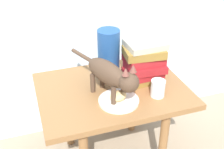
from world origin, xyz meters
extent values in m
cube|color=olive|center=(0.00, 0.00, 0.49)|extent=(0.75, 0.56, 0.03)
cylinder|color=olive|center=(0.21, -0.21, 0.24)|extent=(0.04, 0.04, 0.47)
cylinder|color=olive|center=(-0.21, 0.21, 0.24)|extent=(0.04, 0.04, 0.47)
cylinder|color=olive|center=(0.21, 0.21, 0.24)|extent=(0.04, 0.04, 0.47)
cylinder|color=silver|center=(-0.01, -0.13, 0.51)|extent=(0.19, 0.19, 0.01)
ellipsoid|color=#E0BC7A|center=(-0.01, -0.13, 0.54)|extent=(0.08, 0.07, 0.05)
cylinder|color=#4C3828|center=(0.01, -0.12, 0.55)|extent=(0.02, 0.02, 0.10)
cylinder|color=#4C3828|center=(-0.04, -0.15, 0.55)|extent=(0.02, 0.02, 0.10)
cylinder|color=#4C3828|center=(-0.05, 0.02, 0.55)|extent=(0.02, 0.02, 0.10)
cylinder|color=#4C3828|center=(-0.10, 0.00, 0.55)|extent=(0.02, 0.02, 0.10)
ellipsoid|color=#4C3828|center=(-0.05, -0.06, 0.64)|extent=(0.18, 0.27, 0.11)
sphere|color=#4C3828|center=(0.01, -0.20, 0.65)|extent=(0.09, 0.09, 0.09)
cone|color=brown|center=(0.03, -0.19, 0.72)|extent=(0.03, 0.03, 0.03)
cone|color=brown|center=(-0.01, -0.21, 0.72)|extent=(0.03, 0.03, 0.03)
cylinder|color=#4C3828|center=(-0.12, 0.13, 0.65)|extent=(0.08, 0.16, 0.02)
cube|color=olive|center=(0.17, 0.02, 0.52)|extent=(0.20, 0.16, 0.03)
cube|color=maroon|center=(0.18, 0.02, 0.55)|extent=(0.20, 0.15, 0.03)
cube|color=maroon|center=(0.18, 0.01, 0.59)|extent=(0.21, 0.16, 0.04)
cube|color=maroon|center=(0.18, 0.03, 0.63)|extent=(0.19, 0.14, 0.04)
cube|color=olive|center=(0.18, 0.02, 0.67)|extent=(0.21, 0.16, 0.04)
cube|color=#BCB299|center=(0.19, 0.03, 0.71)|extent=(0.20, 0.16, 0.03)
cylinder|color=navy|center=(0.02, 0.12, 0.64)|extent=(0.12, 0.12, 0.27)
cylinder|color=silver|center=(0.19, -0.14, 0.55)|extent=(0.07, 0.07, 0.08)
cylinder|color=silver|center=(0.19, -0.14, 0.53)|extent=(0.06, 0.06, 0.04)
camera|label=1|loc=(-0.40, -1.17, 1.32)|focal=46.36mm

